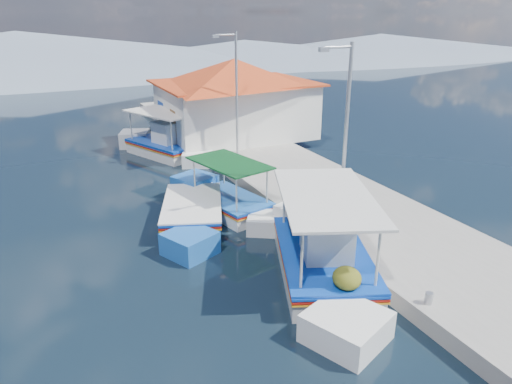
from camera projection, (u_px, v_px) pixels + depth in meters
name	position (u px, v px, depth m)	size (l,w,h in m)	color
ground	(242.00, 296.00, 13.09)	(160.00, 160.00, 0.00)	black
quay	(311.00, 188.00, 20.42)	(5.00, 44.00, 0.50)	gray
bollards	(276.00, 192.00, 18.81)	(0.20, 17.20, 0.30)	#A5A8AD
main_caique	(321.00, 257.00, 14.04)	(4.56, 7.93, 2.82)	white
caique_green_canopy	(230.00, 204.00, 18.49)	(2.76, 5.93, 2.28)	white
caique_blue_hull	(191.00, 213.00, 17.61)	(3.63, 6.59, 1.25)	#1C58AD
caique_far	(165.00, 146.00, 25.83)	(4.11, 6.91, 2.64)	white
harbor_building	(235.00, 97.00, 27.25)	(10.49, 10.49, 4.40)	silver
lamp_post_near	(344.00, 128.00, 15.21)	(1.21, 0.14, 6.00)	#A5A8AD
lamp_post_far	(235.00, 89.00, 22.81)	(1.21, 0.14, 6.00)	#A5A8AD
mountain_ridge	(116.00, 55.00, 62.29)	(171.40, 96.00, 5.50)	slate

